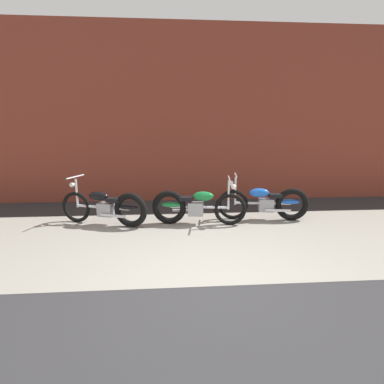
{
  "coord_description": "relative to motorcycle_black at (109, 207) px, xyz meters",
  "views": [
    {
      "loc": [
        -0.54,
        -3.63,
        2.02
      ],
      "look_at": [
        -0.07,
        2.46,
        0.75
      ],
      "focal_mm": 28.7,
      "sensor_mm": 36.0,
      "label": 1
    }
  ],
  "objects": [
    {
      "name": "sidewalk_slab",
      "position": [
        1.8,
        -0.98,
        -0.4
      ],
      "size": [
        36.0,
        3.5,
        0.01
      ],
      "primitive_type": "cube",
      "color": "gray",
      "rests_on": "ground"
    },
    {
      "name": "motorcycle_green",
      "position": [
        1.75,
        -0.06,
        0.0
      ],
      "size": [
        2.0,
        0.63,
        1.03
      ],
      "rotation": [
        0.0,
        0.0,
        -0.14
      ],
      "color": "black",
      "rests_on": "ground"
    },
    {
      "name": "motorcycle_black",
      "position": [
        0.0,
        0.0,
        0.0
      ],
      "size": [
        1.92,
        0.89,
        1.03
      ],
      "rotation": [
        0.0,
        0.0,
        2.8
      ],
      "color": "black",
      "rests_on": "ground"
    },
    {
      "name": "ground_plane",
      "position": [
        1.8,
        -2.73,
        -0.4
      ],
      "size": [
        80.0,
        80.0,
        0.0
      ],
      "primitive_type": "plane",
      "color": "#2D2D30"
    },
    {
      "name": "motorcycle_blue",
      "position": [
        3.5,
        0.12,
        0.0
      ],
      "size": [
        2.0,
        0.64,
        1.03
      ],
      "rotation": [
        0.0,
        0.0,
        3.0
      ],
      "color": "black",
      "rests_on": "ground"
    },
    {
      "name": "brick_building_wall",
      "position": [
        1.8,
        2.47,
        1.98
      ],
      "size": [
        36.0,
        0.5,
        4.76
      ],
      "primitive_type": "cube",
      "color": "brown",
      "rests_on": "ground"
    }
  ]
}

